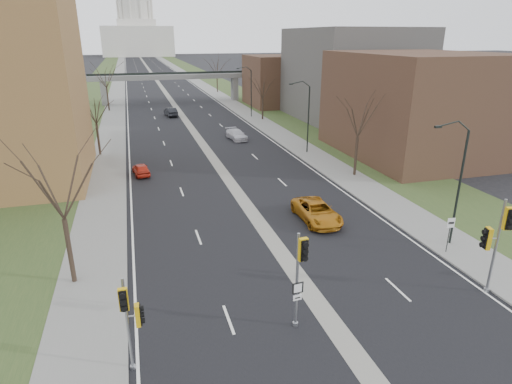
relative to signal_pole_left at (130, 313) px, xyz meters
name	(u,v)px	position (x,y,z in m)	size (l,w,h in m)	color
ground	(334,326)	(9.64, 0.37, -3.00)	(700.00, 700.00, 0.00)	black
road_surface	(153,76)	(9.64, 150.37, -2.99)	(20.00, 600.00, 0.01)	black
median_strip	(153,76)	(9.64, 150.37, -3.00)	(1.20, 600.00, 0.02)	gray
sidewalk_right	(186,75)	(21.64, 150.37, -2.94)	(4.00, 600.00, 0.12)	gray
sidewalk_left	(119,76)	(-2.36, 150.37, -2.94)	(4.00, 600.00, 0.12)	gray
grass_verge_right	(202,74)	(27.64, 150.37, -2.95)	(8.00, 600.00, 0.10)	#253C1B
grass_verge_left	(102,77)	(-8.36, 150.37, -2.95)	(8.00, 600.00, 0.10)	#253C1B
commercial_block_near	(417,105)	(33.64, 28.37, 3.00)	(16.00, 20.00, 12.00)	#4F3524
commercial_block_mid	(351,75)	(37.64, 52.37, 4.50)	(18.00, 22.00, 15.00)	#55524E
commercial_block_far	(283,81)	(31.64, 70.37, 2.00)	(14.00, 14.00, 10.00)	#4F3524
pedestrian_bridge	(171,80)	(9.64, 80.37, 1.85)	(34.00, 3.00, 6.45)	slate
capitol	(137,28)	(9.64, 320.37, 15.60)	(48.00, 42.00, 55.75)	silver
streetlight_near	(455,149)	(20.63, 6.37, 3.96)	(2.61, 0.20, 8.70)	black
streetlight_mid	(303,97)	(20.63, 32.37, 3.96)	(2.61, 0.20, 8.70)	black
streetlight_far	(247,77)	(20.63, 58.37, 3.96)	(2.61, 0.20, 8.70)	black
tree_left_a	(57,176)	(-3.36, 8.37, 3.64)	(7.20, 7.20, 9.40)	#382B21
tree_left_b	(94,104)	(-3.36, 38.37, 3.23)	(6.75, 6.75, 8.81)	#382B21
tree_left_c	(105,74)	(-3.36, 72.37, 4.05)	(7.65, 7.65, 9.99)	#382B21
tree_right_a	(359,112)	(22.64, 22.37, 3.64)	(7.20, 7.20, 9.40)	#382B21
tree_right_b	(263,86)	(22.64, 55.37, 2.82)	(6.30, 6.30, 8.22)	#382B21
tree_right_c	(217,64)	(22.64, 95.37, 4.05)	(7.65, 7.65, 9.99)	#382B21
signal_pole_left	(130,313)	(0.00, 0.00, 0.00)	(0.83, 0.80, 4.58)	gray
signal_pole_median	(300,266)	(7.80, 0.69, 0.60)	(0.60, 0.85, 5.16)	gray
signal_pole_right	(497,235)	(19.16, 0.65, 0.72)	(0.95, 1.22, 5.68)	gray
speed_limit_sign	(450,229)	(20.30, 5.34, -1.18)	(0.53, 0.10, 2.47)	black
car_left_near	(141,169)	(1.20, 28.82, -2.36)	(1.50, 3.73, 1.27)	red
car_left_far	(171,112)	(7.64, 63.38, -2.22)	(1.64, 4.71, 1.55)	black
car_right_near	(317,211)	(14.10, 12.77, -2.22)	(2.58, 5.61, 1.56)	#AD6912
car_right_mid	(236,135)	(14.69, 41.94, -2.30)	(1.96, 4.82, 1.40)	#BAB9C2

